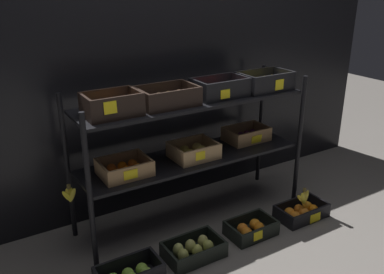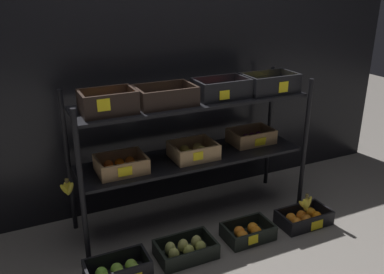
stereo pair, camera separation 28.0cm
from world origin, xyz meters
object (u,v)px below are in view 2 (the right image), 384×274
object	(u,v)px
crate_ground_apple_green	(118,272)
crate_ground_pear	(186,250)
display_rack	(193,124)
banana_bunch_loose	(306,204)
crate_ground_right_orange	(304,218)
crate_ground_orange	(248,232)

from	to	relation	value
crate_ground_apple_green	crate_ground_pear	distance (m)	0.44
display_rack	banana_bunch_loose	size ratio (longest dim) A/B	12.16
display_rack	crate_ground_pear	xyz separation A→B (m)	(-0.23, -0.39, -0.68)
crate_ground_right_orange	crate_ground_apple_green	bearing A→B (deg)	-179.99
display_rack	crate_ground_pear	world-z (taller)	display_rack
display_rack	crate_ground_right_orange	distance (m)	1.04
banana_bunch_loose	crate_ground_apple_green	bearing A→B (deg)	179.85
crate_ground_apple_green	crate_ground_pear	world-z (taller)	crate_ground_apple_green
crate_ground_orange	crate_ground_right_orange	size ratio (longest dim) A/B	0.87
display_rack	crate_ground_right_orange	xyz separation A→B (m)	(0.68, -0.41, -0.68)
display_rack	banana_bunch_loose	distance (m)	0.97
crate_ground_orange	banana_bunch_loose	world-z (taller)	banana_bunch_loose
crate_ground_orange	crate_ground_right_orange	distance (m)	0.45
crate_ground_pear	crate_ground_apple_green	bearing A→B (deg)	-177.20
crate_ground_right_orange	crate_ground_pear	bearing A→B (deg)	178.65
display_rack	crate_ground_apple_green	distance (m)	1.04
crate_ground_pear	crate_ground_orange	world-z (taller)	crate_ground_pear
crate_ground_pear	crate_ground_orange	size ratio (longest dim) A/B	1.12
crate_ground_pear	crate_ground_orange	distance (m)	0.46
banana_bunch_loose	crate_ground_orange	bearing A→B (deg)	176.97
display_rack	crate_ground_right_orange	bearing A→B (deg)	-31.00
crate_ground_apple_green	crate_ground_right_orange	world-z (taller)	crate_ground_apple_green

